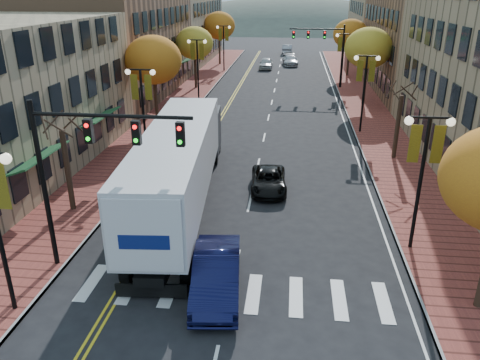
% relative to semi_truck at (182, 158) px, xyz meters
% --- Properties ---
extents(ground, '(200.00, 200.00, 0.00)m').
position_rel_semi_truck_xyz_m(ground, '(3.51, -9.52, -2.60)').
color(ground, black).
rests_on(ground, ground).
extents(sidewalk_left, '(4.00, 85.00, 0.15)m').
position_rel_semi_truck_xyz_m(sidewalk_left, '(-5.49, 22.98, -2.53)').
color(sidewalk_left, brown).
rests_on(sidewalk_left, ground).
extents(sidewalk_right, '(4.00, 85.00, 0.15)m').
position_rel_semi_truck_xyz_m(sidewalk_right, '(12.51, 22.98, -2.53)').
color(sidewalk_right, brown).
rests_on(sidewalk_right, ground).
extents(building_left_mid, '(12.00, 24.00, 11.00)m').
position_rel_semi_truck_xyz_m(building_left_mid, '(-13.49, 26.48, 2.90)').
color(building_left_mid, brown).
rests_on(building_left_mid, ground).
extents(building_left_far, '(12.00, 26.00, 9.50)m').
position_rel_semi_truck_xyz_m(building_left_far, '(-13.49, 51.48, 2.15)').
color(building_left_far, '#9E8966').
rests_on(building_left_far, ground).
extents(building_right_mid, '(15.00, 24.00, 10.00)m').
position_rel_semi_truck_xyz_m(building_right_mid, '(22.01, 32.48, 2.40)').
color(building_right_mid, brown).
rests_on(building_right_mid, ground).
extents(building_right_far, '(15.00, 20.00, 11.00)m').
position_rel_semi_truck_xyz_m(building_right_far, '(22.01, 54.48, 2.90)').
color(building_right_far, '#9E8966').
rests_on(building_right_far, ground).
extents(tree_left_a, '(0.28, 0.28, 4.20)m').
position_rel_semi_truck_xyz_m(tree_left_a, '(-5.49, -1.52, -0.35)').
color(tree_left_a, '#382619').
rests_on(tree_left_a, sidewalk_left).
extents(tree_left_b, '(4.48, 4.48, 7.21)m').
position_rel_semi_truck_xyz_m(tree_left_b, '(-5.49, 14.48, 2.84)').
color(tree_left_b, '#382619').
rests_on(tree_left_b, sidewalk_left).
extents(tree_left_c, '(4.16, 4.16, 6.69)m').
position_rel_semi_truck_xyz_m(tree_left_c, '(-5.49, 30.48, 2.45)').
color(tree_left_c, '#382619').
rests_on(tree_left_c, sidewalk_left).
extents(tree_left_d, '(4.61, 4.61, 7.42)m').
position_rel_semi_truck_xyz_m(tree_left_d, '(-5.49, 48.48, 3.00)').
color(tree_left_d, '#382619').
rests_on(tree_left_d, sidewalk_left).
extents(tree_right_b, '(0.28, 0.28, 4.20)m').
position_rel_semi_truck_xyz_m(tree_right_b, '(12.51, 8.48, -0.35)').
color(tree_right_b, '#382619').
rests_on(tree_right_b, sidewalk_right).
extents(tree_right_c, '(4.48, 4.48, 7.21)m').
position_rel_semi_truck_xyz_m(tree_right_c, '(12.51, 24.48, 2.84)').
color(tree_right_c, '#382619').
rests_on(tree_right_c, sidewalk_right).
extents(tree_right_d, '(4.35, 4.35, 7.00)m').
position_rel_semi_truck_xyz_m(tree_right_d, '(12.51, 40.48, 2.69)').
color(tree_right_d, '#382619').
rests_on(tree_right_d, sidewalk_right).
extents(lamp_left_b, '(1.96, 0.36, 6.05)m').
position_rel_semi_truck_xyz_m(lamp_left_b, '(-3.99, 6.48, 1.69)').
color(lamp_left_b, black).
rests_on(lamp_left_b, ground).
extents(lamp_left_c, '(1.96, 0.36, 6.05)m').
position_rel_semi_truck_xyz_m(lamp_left_c, '(-3.99, 24.48, 1.69)').
color(lamp_left_c, black).
rests_on(lamp_left_c, ground).
extents(lamp_left_d, '(1.96, 0.36, 6.05)m').
position_rel_semi_truck_xyz_m(lamp_left_d, '(-3.99, 42.48, 1.69)').
color(lamp_left_d, black).
rests_on(lamp_left_d, ground).
extents(lamp_right_a, '(1.96, 0.36, 6.05)m').
position_rel_semi_truck_xyz_m(lamp_right_a, '(11.01, -3.52, 1.69)').
color(lamp_right_a, black).
rests_on(lamp_right_a, ground).
extents(lamp_right_b, '(1.96, 0.36, 6.05)m').
position_rel_semi_truck_xyz_m(lamp_right_b, '(11.01, 14.48, 1.69)').
color(lamp_right_b, black).
rests_on(lamp_right_b, ground).
extents(lamp_right_c, '(1.96, 0.36, 6.05)m').
position_rel_semi_truck_xyz_m(lamp_right_c, '(11.01, 32.48, 1.69)').
color(lamp_right_c, black).
rests_on(lamp_right_c, ground).
extents(traffic_mast_near, '(6.10, 0.35, 7.00)m').
position_rel_semi_truck_xyz_m(traffic_mast_near, '(-1.97, -6.53, 2.32)').
color(traffic_mast_near, black).
rests_on(traffic_mast_near, ground).
extents(traffic_mast_far, '(6.10, 0.34, 7.00)m').
position_rel_semi_truck_xyz_m(traffic_mast_far, '(8.99, 32.47, 2.32)').
color(traffic_mast_far, black).
rests_on(traffic_mast_far, ground).
extents(semi_truck, '(4.27, 17.98, 4.45)m').
position_rel_semi_truck_xyz_m(semi_truck, '(0.00, 0.00, 0.00)').
color(semi_truck, black).
rests_on(semi_truck, ground).
extents(navy_sedan, '(2.24, 5.08, 1.62)m').
position_rel_semi_truck_xyz_m(navy_sedan, '(3.01, -7.60, -1.79)').
color(navy_sedan, black).
rests_on(navy_sedan, ground).
extents(black_suv, '(2.23, 4.35, 1.17)m').
position_rel_semi_truck_xyz_m(black_suv, '(4.41, 2.38, -2.01)').
color(black_suv, black).
rests_on(black_suv, ground).
extents(car_far_white, '(1.80, 4.47, 1.52)m').
position_rel_semi_truck_xyz_m(car_far_white, '(1.61, 45.51, -1.84)').
color(car_far_white, silver).
rests_on(car_far_white, ground).
extents(car_far_silver, '(2.51, 5.15, 1.44)m').
position_rel_semi_truck_xyz_m(car_far_silver, '(5.00, 49.22, -1.88)').
color(car_far_silver, '#ABACB2').
rests_on(car_far_silver, ground).
extents(car_far_oncoming, '(1.75, 4.82, 1.58)m').
position_rel_semi_truck_xyz_m(car_far_oncoming, '(4.32, 62.21, -1.81)').
color(car_far_oncoming, '#939299').
rests_on(car_far_oncoming, ground).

